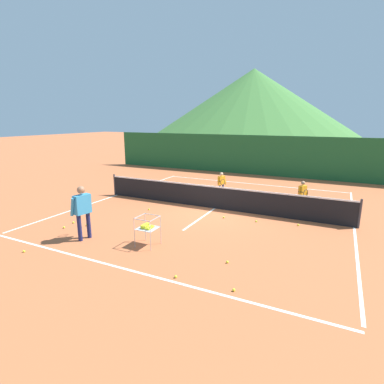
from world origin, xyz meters
name	(u,v)px	position (x,y,z in m)	size (l,w,h in m)	color
ground_plane	(215,208)	(0.00, 0.00, 0.00)	(120.00, 120.00, 0.00)	#BC6038
line_baseline_near	(127,269)	(0.00, -5.97, 0.00)	(10.56, 0.08, 0.01)	white
line_baseline_far	(251,184)	(0.00, 5.64, 0.00)	(10.56, 0.08, 0.01)	white
line_sideline_west	(117,195)	(-5.28, 0.00, 0.00)	(0.08, 11.61, 0.01)	white
line_sideline_east	(354,227)	(5.28, 0.00, 0.00)	(0.08, 11.61, 0.01)	white
line_service_center	(215,208)	(0.00, 0.00, 0.00)	(0.08, 5.82, 0.01)	white
tennis_net	(215,197)	(0.00, 0.00, 0.50)	(10.87, 0.08, 1.05)	#333338
instructor	(82,208)	(-2.44, -4.94, 1.03)	(0.44, 0.83, 1.72)	#191E4C
student_0	(221,182)	(-0.51, 2.10, 0.72)	(0.41, 0.67, 1.19)	navy
student_1	(303,193)	(3.33, 1.47, 0.73)	(0.40, 0.68, 1.22)	black
ball_cart	(147,227)	(-0.38, -4.48, 0.59)	(0.58, 0.58, 0.90)	#B7B7BC
tennis_ball_0	(24,251)	(-3.27, -6.46, 0.03)	(0.07, 0.07, 0.07)	yellow
tennis_ball_1	(234,290)	(2.76, -5.72, 0.03)	(0.07, 0.07, 0.07)	yellow
tennis_ball_2	(227,262)	(2.18, -4.51, 0.03)	(0.07, 0.07, 0.07)	yellow
tennis_ball_3	(298,225)	(3.49, -0.68, 0.03)	(0.07, 0.07, 0.07)	yellow
tennis_ball_4	(73,222)	(-3.94, -4.03, 0.03)	(0.07, 0.07, 0.07)	yellow
tennis_ball_5	(149,209)	(-2.39, -1.44, 0.03)	(0.07, 0.07, 0.07)	yellow
tennis_ball_6	(87,225)	(-3.30, -4.02, 0.03)	(0.07, 0.07, 0.07)	yellow
tennis_ball_7	(64,227)	(-3.83, -4.55, 0.03)	(0.07, 0.07, 0.07)	yellow
tennis_ball_8	(224,217)	(0.80, -1.06, 0.03)	(0.07, 0.07, 0.07)	yellow
tennis_ball_9	(256,221)	(2.04, -0.95, 0.03)	(0.07, 0.07, 0.07)	yellow
tennis_ball_10	(176,277)	(1.32, -5.78, 0.03)	(0.07, 0.07, 0.07)	yellow
tennis_ball_11	(81,234)	(-2.85, -4.73, 0.03)	(0.07, 0.07, 0.07)	yellow
windscreen_fence	(264,156)	(0.00, 8.70, 1.33)	(23.23, 0.08, 2.67)	#1E5B2D
hill_0	(253,102)	(-15.37, 62.05, 7.61)	(47.63, 47.63, 15.22)	#427A38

